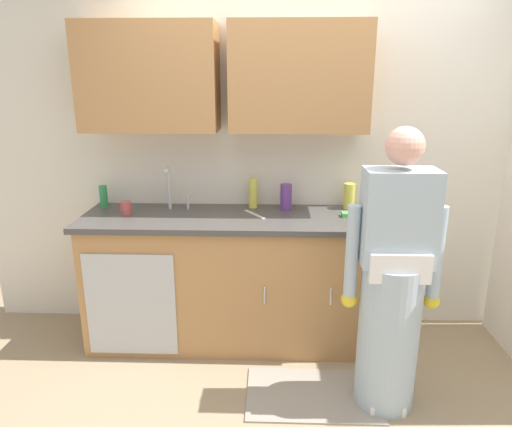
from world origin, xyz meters
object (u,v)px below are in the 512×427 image
Objects in this scene: bottle_soap at (253,193)px; knife_on_counter at (255,214)px; bottle_cleaner_spray at (104,196)px; cup_by_sink at (126,208)px; bottle_dish_liquid at (349,196)px; bottle_water_tall at (286,197)px; sponge at (350,215)px; sink at (172,217)px; person_at_sink at (392,295)px.

knife_on_counter is at bearing -84.54° from bottle_soap.
bottle_cleaner_spray is at bearing -178.69° from bottle_soap.
cup_by_sink is 0.89m from knife_on_counter.
cup_by_sink is (-0.87, -0.20, -0.06)m from bottle_soap.
bottle_soap is at bearing 179.89° from bottle_dish_liquid.
bottle_water_tall is 0.24m from bottle_soap.
bottle_soap is at bearing 162.59° from sponge.
bottle_water_tall is 0.87× the size of bottle_soap.
knife_on_counter is at bearing 0.98° from cup_by_sink.
bottle_water_tall reaches higher than knife_on_counter.
bottle_cleaner_spray is 0.67× the size of knife_on_counter.
bottle_dish_liquid is (1.25, 0.20, 0.11)m from sink.
bottle_water_tall is 0.77× the size of knife_on_counter.
bottle_cleaner_spray is 1.77m from sponge.
cup_by_sink is 0.80× the size of sponge.
bottle_dish_liquid is at bearing 7.30° from cup_by_sink.
sponge is (-0.02, -0.21, -0.08)m from bottle_dish_liquid.
bottle_water_tall is 2.10× the size of cup_by_sink.
knife_on_counter is at bearing 177.97° from sponge.
bottle_dish_liquid is at bearing 9.14° from sink.
person_at_sink is 1.07m from bottle_water_tall.
person_at_sink reaches higher than knife_on_counter.
person_at_sink is at bearing -166.05° from knife_on_counter.
cup_by_sink reaches higher than knife_on_counter.
sink is at bearing -18.48° from bottle_cleaner_spray.
cup_by_sink is (-1.11, -0.16, -0.05)m from bottle_water_tall.
bottle_soap is 1.09m from bottle_cleaner_spray.
sink is 0.32m from cup_by_sink.
bottle_cleaner_spray is at bearing 179.14° from bottle_water_tall.
sink is 1.23m from sponge.
sink is at bearing -168.78° from bottle_water_tall.
bottle_dish_liquid is at bearing 0.76° from bottle_cleaner_spray.
bottle_soap is at bearing 13.01° from cup_by_sink.
person_at_sink is 1.09m from knife_on_counter.
sponge is at bearing -96.39° from bottle_dish_liquid.
bottle_soap is 0.71m from sponge.
person_at_sink is 1.25m from bottle_soap.
person_at_sink is 0.74m from sponge.
bottle_soap is at bearing 19.95° from sink.
bottle_soap reaches higher than cup_by_sink.
sink is 0.82m from bottle_water_tall.
knife_on_counter is (0.02, -0.19, -0.10)m from bottle_soap.
bottle_dish_liquid is 0.69m from bottle_soap.
bottle_cleaner_spray is (-1.32, 0.02, -0.01)m from bottle_water_tall.
person_at_sink is (1.36, -0.69, -0.23)m from sink.
sponge is (1.76, -0.18, -0.07)m from bottle_cleaner_spray.
bottle_dish_liquid is 2.09× the size of cup_by_sink.
bottle_dish_liquid reaches higher than sponge.
bottle_dish_liquid is at bearing 97.39° from person_at_sink.
sink is at bearing 57.24° from knife_on_counter.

